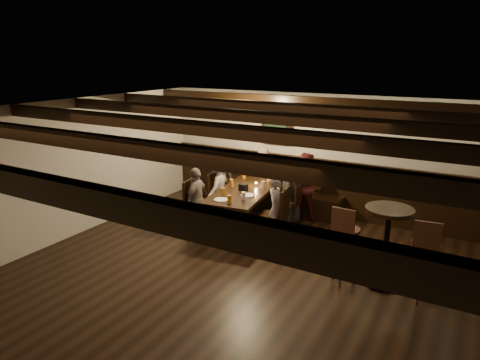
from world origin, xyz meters
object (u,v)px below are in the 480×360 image
Objects in this scene: chair_left_far at (199,215)px; person_right_far at (276,210)px; chair_right_far at (274,226)px; bar_stool_right at (422,270)px; person_bench_right at (304,186)px; bar_stool_left at (345,254)px; chair_right_near at (288,209)px; person_left_near at (218,186)px; chair_left_near at (219,202)px; person_left_far at (197,199)px; high_top_table at (387,235)px; dining_table at (244,193)px; person_right_near at (290,192)px; person_bench_left at (220,178)px; person_bench_centre at (263,179)px.

chair_left_far is 0.79× the size of person_right_far.
chair_right_far is 2.53m from bar_stool_right.
person_bench_right is 1.14× the size of bar_stool_left.
chair_right_far is at bearing -179.97° from chair_right_near.
chair_right_far is at bearing 58.54° from person_left_near.
chair_left_near is 0.96m from person_left_far.
chair_right_near is 1.50m from person_left_near.
chair_right_near is 0.84× the size of high_top_table.
chair_left_far is 0.30m from person_left_far.
bar_stool_right reaches higher than dining_table.
chair_right_far is at bearing 178.14° from person_right_near.
person_left_near is at bearing 108.43° from person_bench_left.
person_left_near is at bearing -178.09° from chair_left_far.
person_right_near reaches higher than person_right_far.
bar_stool_right reaches higher than chair_right_far.
dining_table is 0.87m from person_right_near.
person_right_near is 1.13× the size of bar_stool_left.
person_bench_right is (-0.01, 1.36, 0.36)m from chair_right_far.
person_right_far reaches higher than person_left_far.
person_bench_right is 1.11× the size of person_left_far.
high_top_table is (1.94, -1.89, 0.09)m from person_bench_right.
person_bench_right reaches higher than bar_stool_left.
person_left_near is (0.21, -0.43, -0.03)m from person_bench_left.
chair_left_far is at bearing 90.00° from person_left_far.
dining_table is 2.14× the size of chair_right_near.
bar_stool_left reaches higher than high_top_table.
chair_right_near is (1.30, 1.09, 0.00)m from chair_left_far.
person_left_near is at bearing 158.16° from bar_stool_left.
chair_left_far is 2.92m from bar_stool_left.
chair_left_near is 0.65× the size of person_bench_right.
person_right_near is at bearing 141.07° from bar_stool_right.
chair_right_near is at bearing 90.00° from chair_left_near.
person_left_near is at bearing 38.66° from person_bench_centre.
person_right_far reaches higher than bar_stool_left.
person_right_far is (0.12, -0.89, -0.05)m from person_right_near.
person_bench_centre is (-0.80, 0.50, 0.37)m from chair_right_near.
person_bench_left reaches higher than chair_right_far.
bar_stool_right is at bearing 63.20° from person_left_near.
high_top_table is at bearing 76.47° from chair_left_far.
chair_left_far is 0.72× the size of person_bench_right.
person_left_near is (-1.46, -0.20, 0.30)m from chair_right_near.
chair_left_near is at bearing 90.00° from person_left_near.
chair_right_far is at bearing 156.31° from bar_stool_left.
person_bench_centre reaches higher than high_top_table.
dining_table is 3.38m from bar_stool_right.
person_right_near is 1.15× the size of high_top_table.
person_left_near reaches higher than high_top_table.
chair_right_far is 0.30m from person_right_far.
person_bench_left reaches higher than person_left_near.
person_bench_centre reaches higher than bar_stool_right.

